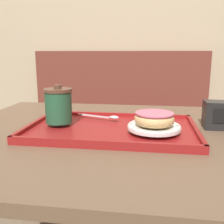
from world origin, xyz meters
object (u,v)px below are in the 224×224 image
at_px(spoon, 107,117).
at_px(donut_chocolate_glazed, 154,118).
at_px(coffee_cup_front, 58,105).
at_px(napkin_dispenser, 221,115).

bearing_deg(spoon, donut_chocolate_glazed, -17.67).
distance_m(donut_chocolate_glazed, spoon, 0.20).
bearing_deg(coffee_cup_front, donut_chocolate_glazed, -7.17).
bearing_deg(napkin_dispenser, donut_chocolate_glazed, -151.29).
height_order(coffee_cup_front, spoon, coffee_cup_front).
bearing_deg(coffee_cup_front, spoon, 26.91).
xyz_separation_m(donut_chocolate_glazed, spoon, (-0.16, 0.11, -0.03)).
bearing_deg(donut_chocolate_glazed, coffee_cup_front, 172.83).
relative_size(spoon, napkin_dispenser, 1.41).
distance_m(coffee_cup_front, spoon, 0.17).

